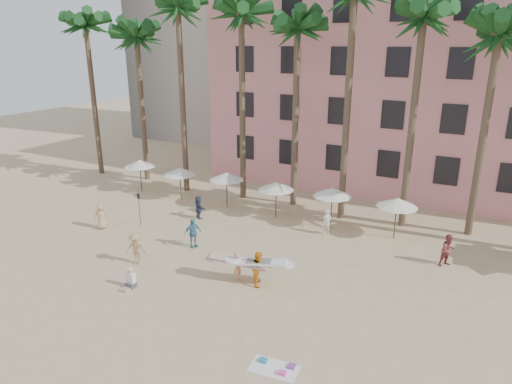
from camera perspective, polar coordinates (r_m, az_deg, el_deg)
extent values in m
plane|color=#D1B789|center=(21.62, -9.84, -14.29)|extent=(120.00, 120.00, 0.00)
cube|color=pink|center=(40.58, 21.81, 12.03)|extent=(35.00, 14.00, 16.00)
cylinder|color=brown|center=(43.25, -19.60, 10.57)|extent=(0.44, 0.44, 13.00)
cylinder|color=brown|center=(40.19, -14.04, 9.84)|extent=(0.44, 0.44, 12.00)
cylinder|color=brown|center=(36.14, -9.16, 10.85)|extent=(0.44, 0.44, 14.00)
cylinder|color=brown|center=(33.87, -1.72, 10.16)|extent=(0.44, 0.44, 13.50)
cylinder|color=brown|center=(32.64, 4.93, 8.90)|extent=(0.44, 0.44, 12.50)
cylinder|color=brown|center=(30.22, 11.31, 9.78)|extent=(0.44, 0.44, 14.50)
cylinder|color=brown|center=(29.95, 18.90, 7.63)|extent=(0.44, 0.44, 13.00)
cylinder|color=brown|center=(30.19, 26.46, 5.80)|extent=(0.44, 0.44, 12.00)
cylinder|color=#332B23|center=(37.67, -14.20, 1.87)|extent=(0.07, 0.07, 2.50)
cone|color=white|center=(37.39, -14.34, 3.49)|extent=(2.50, 2.50, 0.55)
cylinder|color=#332B23|center=(35.14, -9.42, 0.93)|extent=(0.07, 0.07, 2.40)
cone|color=white|center=(34.84, -9.51, 2.58)|extent=(2.50, 2.50, 0.55)
cylinder|color=#332B23|center=(33.11, -3.67, 0.15)|extent=(0.07, 0.07, 2.50)
cone|color=white|center=(32.78, -3.71, 1.98)|extent=(2.50, 2.50, 0.55)
cylinder|color=#332B23|center=(31.23, 2.52, -1.06)|extent=(0.07, 0.07, 2.40)
cone|color=white|center=(30.90, 2.54, 0.78)|extent=(2.50, 2.50, 0.55)
cylinder|color=#332B23|center=(29.73, 9.42, -2.11)|extent=(0.07, 0.07, 2.60)
cone|color=white|center=(29.35, 9.53, -0.01)|extent=(2.50, 2.50, 0.55)
cylinder|color=#332B23|center=(29.04, 17.03, -3.31)|extent=(0.07, 0.07, 2.50)
cone|color=white|center=(28.67, 17.24, -1.26)|extent=(2.50, 2.50, 0.55)
cube|color=white|center=(18.16, 2.23, -21.16)|extent=(1.89, 1.17, 0.02)
cube|color=teal|center=(18.40, 0.90, -20.28)|extent=(0.32, 0.28, 0.10)
cube|color=#FF46B4|center=(17.87, 3.29, -21.65)|extent=(0.30, 0.25, 0.12)
cube|color=purple|center=(18.21, 4.47, -20.89)|extent=(0.29, 0.32, 0.08)
imported|color=tan|center=(23.16, -2.27, -9.33)|extent=(0.47, 0.64, 1.62)
cube|color=#D1B682|center=(23.01, -2.28, -8.62)|extent=(3.01, 1.27, 0.35)
imported|color=orange|center=(22.83, 0.36, -9.53)|extent=(0.99, 1.07, 1.77)
cube|color=white|center=(22.67, 0.36, -8.74)|extent=(2.86, 1.48, 0.29)
imported|color=#2F3653|center=(31.35, -7.19, -1.91)|extent=(1.46, 1.24, 1.58)
imported|color=brown|center=(26.73, 22.90, -6.73)|extent=(1.09, 1.09, 1.79)
imported|color=teal|center=(27.03, -7.90, -5.08)|extent=(0.90, 1.13, 1.79)
imported|color=tan|center=(31.04, -18.80, -2.88)|extent=(0.95, 0.98, 1.69)
imported|color=beige|center=(28.86, 8.88, -3.72)|extent=(0.67, 0.73, 1.66)
imported|color=tan|center=(25.62, -14.79, -6.87)|extent=(1.35, 1.06, 1.83)
cylinder|color=black|center=(30.75, -14.35, -2.25)|extent=(0.04, 0.04, 2.10)
cube|color=black|center=(30.42, -14.50, -0.49)|extent=(0.18, 0.03, 0.35)
cube|color=#3F3F4C|center=(23.77, -15.40, -11.15)|extent=(0.45, 0.42, 0.24)
cube|color=tan|center=(23.59, -15.97, -11.62)|extent=(0.40, 0.45, 0.12)
cube|color=white|center=(23.63, -15.40, -10.30)|extent=(0.44, 0.26, 0.55)
sphere|color=tan|center=(23.44, -15.48, -9.44)|extent=(0.24, 0.24, 0.24)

